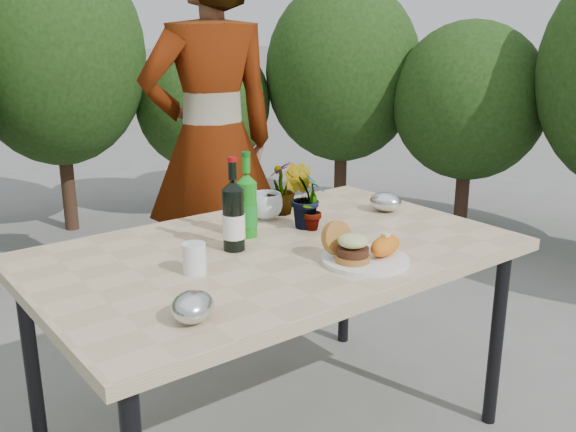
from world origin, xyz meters
TOP-DOWN VIEW (x-y plane):
  - patio_table at (0.00, 0.00)m, footprint 1.60×1.00m
  - shrub_hedge at (0.18, 1.56)m, footprint 6.81×5.12m
  - dinner_plate at (0.15, -0.29)m, footprint 0.28×0.28m
  - burger_stack at (0.09, -0.27)m, footprint 0.11×0.16m
  - sweet_potato at (0.22, -0.31)m, footprint 0.17×0.12m
  - grilled_veg at (0.17, -0.20)m, footprint 0.08×0.05m
  - wine_bottle at (-0.12, 0.06)m, footprint 0.08×0.08m
  - sparkling_water at (-0.00, 0.16)m, footprint 0.07×0.07m
  - plastic_cup at (-0.33, -0.05)m, footprint 0.07×0.07m
  - seedling_left at (0.23, 0.07)m, footprint 0.14×0.15m
  - seedling_mid at (0.22, 0.12)m, footprint 0.16×0.17m
  - seedling_right at (0.27, 0.32)m, footprint 0.17×0.17m
  - blue_bowl at (0.18, 0.29)m, footprint 0.17×0.17m
  - foil_packet_left at (-0.50, -0.33)m, footprint 0.17×0.17m
  - foil_packet_right at (0.62, 0.08)m, footprint 0.16×0.17m
  - person at (0.34, 0.97)m, footprint 0.74×0.55m

SIDE VIEW (x-z plane):
  - patio_table at x=0.00m, z-range 0.32..1.07m
  - dinner_plate at x=0.15m, z-range 0.75..0.76m
  - grilled_veg at x=0.17m, z-range 0.76..0.79m
  - foil_packet_left at x=-0.50m, z-range 0.75..0.83m
  - foil_packet_right at x=0.62m, z-range 0.75..0.83m
  - sweet_potato at x=0.22m, z-range 0.77..0.83m
  - plastic_cup at x=-0.33m, z-range 0.75..0.84m
  - blue_bowl at x=0.18m, z-range 0.75..0.85m
  - burger_stack at x=0.09m, z-range 0.75..0.87m
  - seedling_right at x=0.27m, z-range 0.75..0.96m
  - sparkling_water at x=0.00m, z-range 0.71..1.01m
  - seedling_left at x=0.23m, z-range 0.75..0.98m
  - wine_bottle at x=-0.12m, z-range 0.71..1.02m
  - seedling_mid at x=0.22m, z-range 0.75..0.99m
  - person at x=0.34m, z-range 0.00..1.87m
  - shrub_hedge at x=0.18m, z-range 0.09..2.19m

